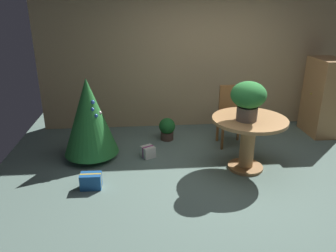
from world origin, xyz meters
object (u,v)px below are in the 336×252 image
object	(u,v)px
round_dining_table	(248,134)
wooden_cabinet	(323,97)
gift_box_cream	(148,152)
gift_box_blue	(91,181)
wooden_chair_far	(231,112)
potted_plant	(167,128)
flower_vase	(248,98)
holiday_tree	(89,117)

from	to	relation	value
round_dining_table	wooden_cabinet	distance (m)	2.10
gift_box_cream	wooden_cabinet	distance (m)	3.24
gift_box_blue	gift_box_cream	bearing A→B (deg)	47.82
wooden_chair_far	gift_box_cream	xyz separation A→B (m)	(-1.38, -0.42, -0.47)
potted_plant	round_dining_table	bearing A→B (deg)	-47.64
round_dining_table	potted_plant	world-z (taller)	round_dining_table
wooden_cabinet	round_dining_table	bearing A→B (deg)	-145.09
round_dining_table	gift_box_blue	world-z (taller)	round_dining_table
wooden_chair_far	flower_vase	bearing A→B (deg)	-94.29
gift_box_blue	wooden_chair_far	bearing A→B (deg)	30.37
round_dining_table	gift_box_cream	xyz separation A→B (m)	(-1.38, 0.48, -0.45)
round_dining_table	flower_vase	distance (m)	0.54
round_dining_table	holiday_tree	size ratio (longest dim) A/B	0.82
flower_vase	wooden_cabinet	size ratio (longest dim) A/B	0.39
flower_vase	gift_box_cream	size ratio (longest dim) A/B	2.16
flower_vase	wooden_chair_far	xyz separation A→B (m)	(0.07, 0.97, -0.52)
gift_box_blue	holiday_tree	bearing A→B (deg)	96.28
round_dining_table	gift_box_blue	size ratio (longest dim) A/B	3.83
round_dining_table	gift_box_cream	distance (m)	1.53
wooden_chair_far	potted_plant	bearing A→B (deg)	167.43
gift_box_blue	potted_plant	bearing A→B (deg)	53.34
wooden_cabinet	wooden_chair_far	bearing A→B (deg)	-170.11
gift_box_cream	gift_box_blue	size ratio (longest dim) A/B	0.91
potted_plant	flower_vase	bearing A→B (deg)	-51.26
gift_box_cream	gift_box_blue	bearing A→B (deg)	-132.18
gift_box_cream	round_dining_table	bearing A→B (deg)	-19.23
round_dining_table	wooden_cabinet	size ratio (longest dim) A/B	0.76
holiday_tree	wooden_cabinet	bearing A→B (deg)	9.42
wooden_chair_far	gift_box_cream	distance (m)	1.52
flower_vase	wooden_cabinet	distance (m)	2.23
round_dining_table	flower_vase	size ratio (longest dim) A/B	1.95
flower_vase	gift_box_blue	distance (m)	2.30
wooden_cabinet	gift_box_blue	bearing A→B (deg)	-158.09
wooden_chair_far	gift_box_blue	world-z (taller)	wooden_chair_far
gift_box_cream	wooden_chair_far	bearing A→B (deg)	16.90
wooden_chair_far	potted_plant	world-z (taller)	wooden_chair_far
flower_vase	holiday_tree	distance (m)	2.28
wooden_chair_far	round_dining_table	bearing A→B (deg)	-90.00
flower_vase	wooden_chair_far	distance (m)	1.10
flower_vase	holiday_tree	bearing A→B (deg)	164.22
round_dining_table	flower_vase	xyz separation A→B (m)	(-0.07, -0.06, 0.54)
gift_box_cream	gift_box_blue	world-z (taller)	gift_box_blue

